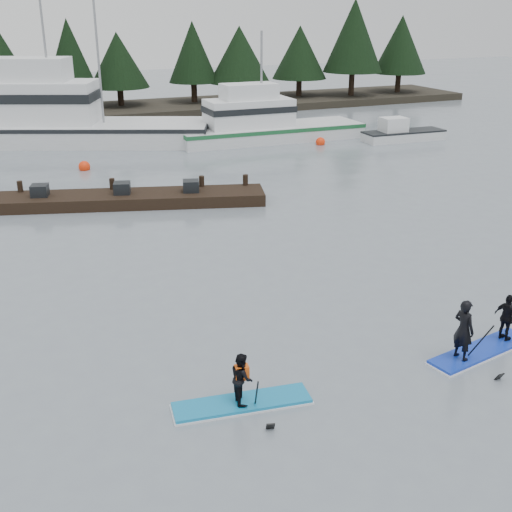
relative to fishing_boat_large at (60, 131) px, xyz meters
name	(u,v)px	position (x,y,z in m)	size (l,w,h in m)	color
ground	(360,388)	(2.38, -31.96, -0.76)	(160.00, 160.00, 0.00)	slate
far_shore	(74,114)	(2.38, 10.04, -0.46)	(70.00, 8.00, 0.60)	#2D281E
treeline	(75,117)	(2.38, 10.04, -0.76)	(60.00, 4.00, 8.00)	black
fishing_boat_large	(60,131)	(0.00, 0.00, 0.00)	(18.18, 11.45, 9.97)	silver
fishing_boat_medium	(265,132)	(12.34, -4.47, -0.24)	(12.28, 3.81, 7.57)	silver
skiff	(403,136)	(20.61, -8.12, -0.44)	(5.43, 1.63, 0.63)	silver
floating_dock	(88,200)	(-0.82, -14.88, -0.50)	(15.42, 2.06, 0.51)	black
buoy_b	(85,170)	(0.15, -8.04, -0.76)	(0.62, 0.62, 0.62)	#FC330C
buoy_c	(320,145)	(15.00, -7.14, -0.76)	(0.60, 0.60, 0.60)	#FC330C
paddleboard_solo	(242,389)	(-0.37, -31.53, -0.34)	(3.10, 1.25, 1.78)	#127BB1
paddleboard_duo	(483,332)	(6.02, -31.81, -0.17)	(3.22, 1.42, 2.14)	#1333B5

